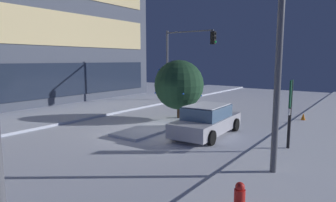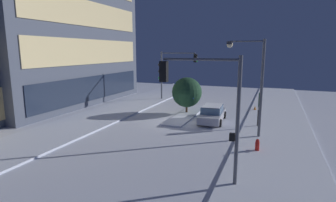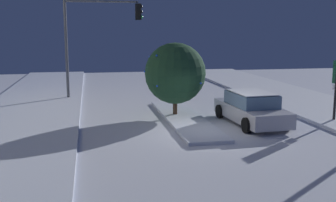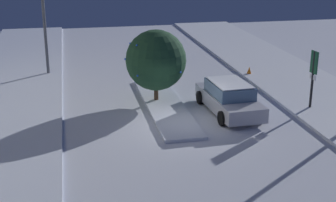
{
  "view_description": "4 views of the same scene",
  "coord_description": "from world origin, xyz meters",
  "px_view_note": "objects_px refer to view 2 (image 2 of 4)",
  "views": [
    {
      "loc": [
        -11.33,
        -9.17,
        3.68
      ],
      "look_at": [
        1.27,
        -0.14,
        1.5
      ],
      "focal_mm": 31.34,
      "sensor_mm": 36.0,
      "label": 1
    },
    {
      "loc": [
        -22.16,
        -7.52,
        6.28
      ],
      "look_at": [
        -0.69,
        1.0,
        1.99
      ],
      "focal_mm": 28.93,
      "sensor_mm": 36.0,
      "label": 2
    },
    {
      "loc": [
        -15.93,
        4.79,
        4.26
      ],
      "look_at": [
        0.63,
        1.55,
        1.32
      ],
      "focal_mm": 43.42,
      "sensor_mm": 36.0,
      "label": 3
    },
    {
      "loc": [
        -19.46,
        4.79,
        7.87
      ],
      "look_at": [
        0.19,
        0.71,
        1.14
      ],
      "focal_mm": 52.02,
      "sensor_mm": 36.0,
      "label": 4
    }
  ],
  "objects_px": {
    "fire_hydrant": "(257,146)",
    "decorated_tree_median": "(187,92)",
    "traffic_light_corner_far_right": "(175,66)",
    "construction_cone": "(255,108)",
    "parking_info_sign": "(259,106)",
    "street_lamp_arched": "(251,74)",
    "traffic_light_corner_near_left": "(206,98)",
    "car_near": "(212,114)"
  },
  "relations": [
    {
      "from": "fire_hydrant",
      "to": "decorated_tree_median",
      "type": "height_order",
      "value": "decorated_tree_median"
    },
    {
      "from": "traffic_light_corner_far_right",
      "to": "construction_cone",
      "type": "distance_m",
      "value": 11.07
    },
    {
      "from": "parking_info_sign",
      "to": "construction_cone",
      "type": "relative_size",
      "value": 5.26
    },
    {
      "from": "street_lamp_arched",
      "to": "fire_hydrant",
      "type": "xyz_separation_m",
      "value": [
        -2.99,
        -0.83,
        -4.24
      ]
    },
    {
      "from": "traffic_light_corner_near_left",
      "to": "construction_cone",
      "type": "height_order",
      "value": "traffic_light_corner_near_left"
    },
    {
      "from": "traffic_light_corner_near_left",
      "to": "street_lamp_arched",
      "type": "distance_m",
      "value": 8.06
    },
    {
      "from": "street_lamp_arched",
      "to": "decorated_tree_median",
      "type": "distance_m",
      "value": 9.0
    },
    {
      "from": "construction_cone",
      "to": "decorated_tree_median",
      "type": "bearing_deg",
      "value": 120.57
    },
    {
      "from": "traffic_light_corner_near_left",
      "to": "traffic_light_corner_far_right",
      "type": "distance_m",
      "value": 21.8
    },
    {
      "from": "traffic_light_corner_near_left",
      "to": "street_lamp_arched",
      "type": "bearing_deg",
      "value": -99.53
    },
    {
      "from": "car_near",
      "to": "construction_cone",
      "type": "bearing_deg",
      "value": -31.95
    },
    {
      "from": "traffic_light_corner_far_right",
      "to": "street_lamp_arched",
      "type": "xyz_separation_m",
      "value": [
        -12.0,
        -10.14,
        0.3
      ]
    },
    {
      "from": "car_near",
      "to": "fire_hydrant",
      "type": "height_order",
      "value": "car_near"
    },
    {
      "from": "construction_cone",
      "to": "traffic_light_corner_near_left",
      "type": "bearing_deg",
      "value": 176.22
    },
    {
      "from": "decorated_tree_median",
      "to": "construction_cone",
      "type": "xyz_separation_m",
      "value": [
        3.77,
        -6.38,
        -1.9
      ]
    },
    {
      "from": "fire_hydrant",
      "to": "parking_info_sign",
      "type": "distance_m",
      "value": 6.14
    },
    {
      "from": "fire_hydrant",
      "to": "parking_info_sign",
      "type": "relative_size",
      "value": 0.3
    },
    {
      "from": "traffic_light_corner_far_right",
      "to": "parking_info_sign",
      "type": "bearing_deg",
      "value": -40.37
    },
    {
      "from": "car_near",
      "to": "decorated_tree_median",
      "type": "distance_m",
      "value": 4.07
    },
    {
      "from": "street_lamp_arched",
      "to": "traffic_light_corner_far_right",
      "type": "bearing_deg",
      "value": -51.7
    },
    {
      "from": "traffic_light_corner_near_left",
      "to": "parking_info_sign",
      "type": "relative_size",
      "value": 2.11
    },
    {
      "from": "car_near",
      "to": "construction_cone",
      "type": "relative_size",
      "value": 8.8
    },
    {
      "from": "street_lamp_arched",
      "to": "construction_cone",
      "type": "relative_size",
      "value": 12.89
    },
    {
      "from": "traffic_light_corner_near_left",
      "to": "parking_info_sign",
      "type": "bearing_deg",
      "value": -99.48
    },
    {
      "from": "traffic_light_corner_far_right",
      "to": "street_lamp_arched",
      "type": "height_order",
      "value": "street_lamp_arched"
    },
    {
      "from": "car_near",
      "to": "construction_cone",
      "type": "distance_m",
      "value": 6.81
    },
    {
      "from": "car_near",
      "to": "traffic_light_corner_near_left",
      "type": "bearing_deg",
      "value": -172.5
    },
    {
      "from": "traffic_light_corner_far_right",
      "to": "construction_cone",
      "type": "height_order",
      "value": "traffic_light_corner_far_right"
    },
    {
      "from": "fire_hydrant",
      "to": "traffic_light_corner_near_left",
      "type": "bearing_deg",
      "value": 156.39
    },
    {
      "from": "traffic_light_corner_near_left",
      "to": "street_lamp_arched",
      "type": "relative_size",
      "value": 0.86
    },
    {
      "from": "traffic_light_corner_near_left",
      "to": "construction_cone",
      "type": "distance_m",
      "value": 17.79
    },
    {
      "from": "traffic_light_corner_far_right",
      "to": "fire_hydrant",
      "type": "bearing_deg",
      "value": -53.82
    },
    {
      "from": "car_near",
      "to": "traffic_light_corner_far_right",
      "type": "height_order",
      "value": "traffic_light_corner_far_right"
    },
    {
      "from": "decorated_tree_median",
      "to": "car_near",
      "type": "bearing_deg",
      "value": -125.03
    },
    {
      "from": "traffic_light_corner_near_left",
      "to": "traffic_light_corner_far_right",
      "type": "relative_size",
      "value": 0.98
    },
    {
      "from": "car_near",
      "to": "fire_hydrant",
      "type": "bearing_deg",
      "value": -149.39
    },
    {
      "from": "traffic_light_corner_near_left",
      "to": "parking_info_sign",
      "type": "height_order",
      "value": "traffic_light_corner_near_left"
    },
    {
      "from": "car_near",
      "to": "parking_info_sign",
      "type": "xyz_separation_m",
      "value": [
        -0.47,
        -3.95,
        1.14
      ]
    },
    {
      "from": "decorated_tree_median",
      "to": "fire_hydrant",
      "type": "bearing_deg",
      "value": -139.32
    },
    {
      "from": "traffic_light_corner_far_right",
      "to": "street_lamp_arched",
      "type": "distance_m",
      "value": 15.71
    },
    {
      "from": "traffic_light_corner_far_right",
      "to": "parking_info_sign",
      "type": "distance_m",
      "value": 14.17
    },
    {
      "from": "car_near",
      "to": "traffic_light_corner_near_left",
      "type": "height_order",
      "value": "traffic_light_corner_near_left"
    }
  ]
}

